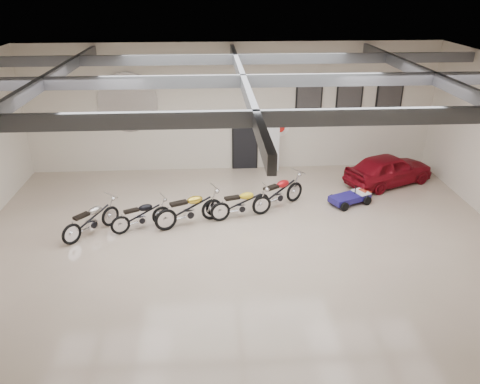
{
  "coord_description": "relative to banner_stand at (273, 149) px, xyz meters",
  "views": [
    {
      "loc": [
        -0.83,
        -11.92,
        7.12
      ],
      "look_at": [
        0.0,
        1.2,
        1.1
      ],
      "focal_mm": 35.0,
      "sensor_mm": 36.0,
      "label": 1
    }
  ],
  "objects": [
    {
      "name": "poster_mid",
      "position": [
        3.03,
        0.46,
        2.16
      ],
      "size": [
        1.05,
        0.08,
        1.35
      ],
      "primitive_type": null,
      "color": "black",
      "rests_on": "back_wall"
    },
    {
      "name": "floor",
      "position": [
        -1.57,
        -5.5,
        -0.94
      ],
      "size": [
        16.0,
        12.0,
        0.01
      ],
      "primitive_type": "cube",
      "color": "tan",
      "rests_on": "ground"
    },
    {
      "name": "ceiling_beams",
      "position": [
        -1.57,
        -5.5,
        3.81
      ],
      "size": [
        15.8,
        11.8,
        0.32
      ],
      "primitive_type": null,
      "color": "#505357",
      "rests_on": "ceiling"
    },
    {
      "name": "oil_sign",
      "position": [
        0.33,
        0.45,
        0.76
      ],
      "size": [
        0.72,
        0.1,
        0.72
      ],
      "primitive_type": null,
      "color": "white",
      "rests_on": "back_wall"
    },
    {
      "name": "motorcycle_yellow",
      "position": [
        -1.5,
        -3.9,
        -0.42
      ],
      "size": [
        2.12,
        1.15,
        1.05
      ],
      "primitive_type": null,
      "rotation": [
        0.0,
        0.0,
        0.27
      ],
      "color": "silver",
      "rests_on": "floor"
    },
    {
      "name": "poster_right",
      "position": [
        4.63,
        0.46,
        2.16
      ],
      "size": [
        1.05,
        0.08,
        1.35
      ],
      "primitive_type": null,
      "color": "black",
      "rests_on": "back_wall"
    },
    {
      "name": "motorcycle_red",
      "position": [
        -0.21,
        -3.23,
        -0.37
      ],
      "size": [
        2.2,
        1.82,
        1.14
      ],
      "primitive_type": null,
      "rotation": [
        0.0,
        0.0,
        0.61
      ],
      "color": "silver",
      "rests_on": "floor"
    },
    {
      "name": "vintage_car",
      "position": [
        4.22,
        -1.5,
        -0.35
      ],
      "size": [
        2.69,
        3.77,
        1.19
      ],
      "primitive_type": "imported",
      "rotation": [
        0.0,
        0.0,
        1.98
      ],
      "color": "maroon",
      "rests_on": "floor"
    },
    {
      "name": "back_wall",
      "position": [
        -1.57,
        0.5,
        1.56
      ],
      "size": [
        16.0,
        0.02,
        5.0
      ],
      "primitive_type": "cube",
      "color": "beige",
      "rests_on": "floor"
    },
    {
      "name": "door",
      "position": [
        -1.07,
        0.45,
        0.11
      ],
      "size": [
        0.92,
        0.08,
        2.1
      ],
      "primitive_type": "cube",
      "color": "black",
      "rests_on": "back_wall"
    },
    {
      "name": "ceiling",
      "position": [
        -1.57,
        -5.5,
        4.06
      ],
      "size": [
        16.0,
        12.0,
        0.01
      ],
      "primitive_type": "cube",
      "color": "slate",
      "rests_on": "back_wall"
    },
    {
      "name": "go_kart",
      "position": [
        2.44,
        -3.07,
        -0.63
      ],
      "size": [
        1.93,
        1.45,
        0.64
      ],
      "primitive_type": null,
      "rotation": [
        0.0,
        0.0,
        0.42
      ],
      "color": "navy",
      "rests_on": "floor"
    },
    {
      "name": "motorcycle_gold",
      "position": [
        -3.16,
        -4.28,
        -0.37
      ],
      "size": [
        2.3,
        1.53,
        1.15
      ],
      "primitive_type": null,
      "rotation": [
        0.0,
        0.0,
        0.42
      ],
      "color": "silver",
      "rests_on": "floor"
    },
    {
      "name": "poster_left",
      "position": [
        1.43,
        0.46,
        2.16
      ],
      "size": [
        1.05,
        0.08,
        1.35
      ],
      "primitive_type": null,
      "color": "black",
      "rests_on": "back_wall"
    },
    {
      "name": "banner_stand",
      "position": [
        0.0,
        0.0,
        0.0
      ],
      "size": [
        0.52,
        0.22,
        1.89
      ],
      "primitive_type": null,
      "rotation": [
        0.0,
        0.0,
        -0.02
      ],
      "color": "white",
      "rests_on": "floor"
    },
    {
      "name": "motorcycle_silver",
      "position": [
        -6.1,
        -4.71,
        -0.42
      ],
      "size": [
        1.78,
        1.93,
        1.05
      ],
      "primitive_type": null,
      "rotation": [
        0.0,
        0.0,
        0.86
      ],
      "color": "silver",
      "rests_on": "floor"
    },
    {
      "name": "logo_plaque",
      "position": [
        -5.57,
        0.45,
        1.86
      ],
      "size": [
        2.3,
        0.06,
        1.16
      ],
      "primitive_type": null,
      "color": "silver",
      "rests_on": "back_wall"
    },
    {
      "name": "motorcycle_black",
      "position": [
        -4.65,
        -4.46,
        -0.46
      ],
      "size": [
        1.94,
        1.35,
        0.97
      ],
      "primitive_type": null,
      "rotation": [
        0.0,
        0.0,
        0.46
      ],
      "color": "silver",
      "rests_on": "floor"
    }
  ]
}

